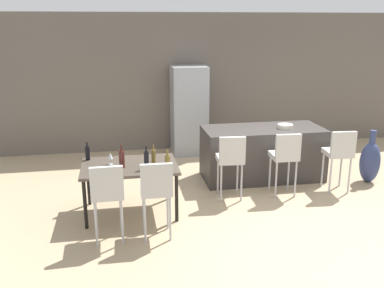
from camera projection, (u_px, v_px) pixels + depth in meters
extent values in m
plane|color=tan|center=(254.00, 192.00, 7.02)|extent=(10.00, 10.00, 0.00)
cube|color=#665B51|center=(217.00, 81.00, 9.27)|extent=(10.00, 0.12, 2.90)
cube|color=#383330|center=(262.00, 153.00, 7.54)|extent=(2.09, 0.91, 0.92)
cube|color=beige|center=(230.00, 159.00, 6.62)|extent=(0.43, 0.43, 0.08)
cube|color=beige|center=(232.00, 148.00, 6.39)|extent=(0.40, 0.09, 0.36)
cylinder|color=#B2B2B7|center=(218.00, 176.00, 6.85)|extent=(0.03, 0.03, 0.61)
cylinder|color=#B2B2B7|center=(237.00, 176.00, 6.88)|extent=(0.03, 0.03, 0.61)
cylinder|color=#B2B2B7|center=(221.00, 184.00, 6.54)|extent=(0.03, 0.03, 0.61)
cylinder|color=#B2B2B7|center=(241.00, 183.00, 6.57)|extent=(0.03, 0.03, 0.61)
cube|color=beige|center=(284.00, 156.00, 6.77)|extent=(0.42, 0.42, 0.08)
cube|color=beige|center=(288.00, 146.00, 6.54)|extent=(0.40, 0.08, 0.36)
cylinder|color=#B2B2B7|center=(270.00, 173.00, 6.99)|extent=(0.03, 0.03, 0.61)
cylinder|color=#B2B2B7|center=(288.00, 172.00, 7.03)|extent=(0.03, 0.03, 0.61)
cylinder|color=#B2B2B7|center=(276.00, 180.00, 6.69)|extent=(0.03, 0.03, 0.61)
cylinder|color=#B2B2B7|center=(296.00, 179.00, 6.73)|extent=(0.03, 0.03, 0.61)
cube|color=beige|center=(338.00, 153.00, 6.92)|extent=(0.43, 0.43, 0.08)
cube|color=beige|center=(344.00, 143.00, 6.70)|extent=(0.40, 0.09, 0.36)
cylinder|color=#B2B2B7|center=(323.00, 170.00, 7.16)|extent=(0.03, 0.03, 0.61)
cylinder|color=#B2B2B7|center=(341.00, 169.00, 7.19)|extent=(0.03, 0.03, 0.61)
cylinder|color=#B2B2B7|center=(330.00, 176.00, 6.85)|extent=(0.03, 0.03, 0.61)
cylinder|color=#B2B2B7|center=(349.00, 176.00, 6.88)|extent=(0.03, 0.03, 0.61)
cube|color=#4C4238|center=(130.00, 166.00, 6.07)|extent=(1.36, 0.92, 0.04)
cylinder|color=black|center=(88.00, 183.00, 6.44)|extent=(0.05, 0.05, 0.70)
cylinder|color=black|center=(169.00, 178.00, 6.65)|extent=(0.05, 0.05, 0.70)
cylinder|color=black|center=(85.00, 205.00, 5.68)|extent=(0.05, 0.05, 0.70)
cylinder|color=black|center=(177.00, 198.00, 5.89)|extent=(0.05, 0.05, 0.70)
cube|color=beige|center=(107.00, 193.00, 5.31)|extent=(0.41, 0.41, 0.08)
cube|color=beige|center=(107.00, 181.00, 5.09)|extent=(0.40, 0.07, 0.36)
cylinder|color=#B2B2B7|center=(96.00, 213.00, 5.53)|extent=(0.03, 0.03, 0.61)
cylinder|color=#B2B2B7|center=(121.00, 211.00, 5.59)|extent=(0.03, 0.03, 0.61)
cylinder|color=#B2B2B7|center=(96.00, 224.00, 5.23)|extent=(0.03, 0.03, 0.61)
cylinder|color=#B2B2B7|center=(122.00, 222.00, 5.29)|extent=(0.03, 0.03, 0.61)
cube|color=beige|center=(156.00, 189.00, 5.42)|extent=(0.41, 0.41, 0.08)
cube|color=beige|center=(157.00, 178.00, 5.19)|extent=(0.40, 0.07, 0.36)
cylinder|color=#B2B2B7|center=(144.00, 210.00, 5.64)|extent=(0.03, 0.03, 0.61)
cylinder|color=#B2B2B7|center=(168.00, 208.00, 5.69)|extent=(0.03, 0.03, 0.61)
cylinder|color=#B2B2B7|center=(145.00, 220.00, 5.34)|extent=(0.03, 0.03, 0.61)
cylinder|color=#B2B2B7|center=(170.00, 218.00, 5.39)|extent=(0.03, 0.03, 0.61)
cylinder|color=brown|center=(154.00, 157.00, 6.09)|extent=(0.06, 0.06, 0.20)
cylinder|color=brown|center=(153.00, 147.00, 6.05)|extent=(0.02, 0.02, 0.08)
cylinder|color=black|center=(146.00, 160.00, 5.86)|extent=(0.07, 0.07, 0.25)
cylinder|color=black|center=(146.00, 149.00, 5.82)|extent=(0.02, 0.02, 0.08)
cylinder|color=#471E19|center=(122.00, 159.00, 5.92)|extent=(0.08, 0.08, 0.24)
cylinder|color=#471E19|center=(121.00, 148.00, 5.87)|extent=(0.03, 0.03, 0.09)
cylinder|color=brown|center=(168.00, 164.00, 5.76)|extent=(0.07, 0.07, 0.23)
cylinder|color=brown|center=(167.00, 153.00, 5.71)|extent=(0.03, 0.03, 0.08)
cylinder|color=black|center=(88.00, 153.00, 6.25)|extent=(0.07, 0.07, 0.20)
cylinder|color=black|center=(87.00, 145.00, 6.21)|extent=(0.02, 0.02, 0.07)
cylinder|color=silver|center=(111.00, 164.00, 6.08)|extent=(0.06, 0.06, 0.00)
cylinder|color=silver|center=(111.00, 161.00, 6.07)|extent=(0.01, 0.01, 0.08)
cone|color=silver|center=(110.00, 156.00, 6.05)|extent=(0.07, 0.07, 0.09)
cube|color=#939699|center=(189.00, 110.00, 8.89)|extent=(0.72, 0.68, 1.84)
cylinder|color=beige|center=(285.00, 126.00, 7.39)|extent=(0.26, 0.26, 0.07)
ellipsoid|color=navy|center=(370.00, 162.00, 7.36)|extent=(0.34, 0.34, 0.72)
cylinder|color=navy|center=(373.00, 137.00, 7.23)|extent=(0.10, 0.10, 0.23)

